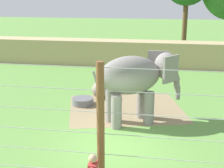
% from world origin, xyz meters
% --- Properties ---
extents(ground_plane, '(120.00, 120.00, 0.00)m').
position_xyz_m(ground_plane, '(0.00, 0.00, 0.00)').
color(ground_plane, '#609342').
extents(dirt_patch, '(6.52, 5.89, 0.01)m').
position_xyz_m(dirt_patch, '(-0.16, 4.24, 0.00)').
color(dirt_patch, '#937F5B').
rests_on(dirt_patch, ground).
extents(embankment_wall, '(36.00, 1.80, 1.97)m').
position_xyz_m(embankment_wall, '(0.00, 14.00, 0.98)').
color(embankment_wall, tan).
rests_on(embankment_wall, ground).
extents(elephant, '(3.80, 2.80, 3.07)m').
position_xyz_m(elephant, '(0.52, 2.60, 2.04)').
color(elephant, gray).
rests_on(elephant, ground).
extents(enrichment_ball, '(0.93, 0.93, 0.93)m').
position_xyz_m(enrichment_ball, '(-1.74, 5.68, 0.46)').
color(enrichment_ball, gray).
rests_on(enrichment_ball, ground).
extents(cable_fence, '(11.87, 0.21, 3.93)m').
position_xyz_m(cable_fence, '(0.02, -3.07, 1.98)').
color(cable_fence, brown).
rests_on(cable_fence, ground).
extents(water_tub, '(1.10, 1.10, 0.35)m').
position_xyz_m(water_tub, '(-2.41, 4.44, 0.18)').
color(water_tub, slate).
rests_on(water_tub, ground).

